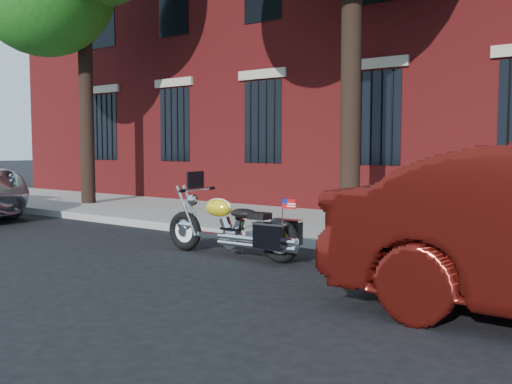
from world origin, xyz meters
The scene contains 4 objects.
ground centered at (0.00, 0.00, 0.00)m, with size 120.00×120.00×0.00m, color black.
curb centered at (0.00, 1.38, 0.07)m, with size 40.00×0.16×0.15m, color gray.
sidewalk centered at (0.00, 3.26, 0.07)m, with size 40.00×3.60×0.15m, color gray.
motorcycle centered at (0.18, 0.05, 0.41)m, with size 2.42×0.73×1.22m.
Camera 1 is at (5.24, -6.25, 1.58)m, focal length 40.00 mm.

